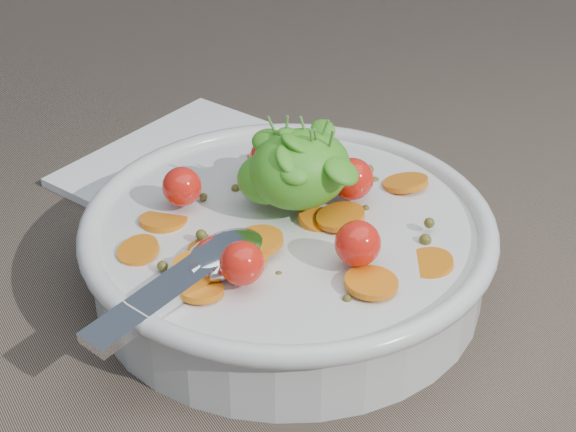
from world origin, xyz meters
TOP-DOWN VIEW (x-y plane):
  - ground at (0.00, 0.00)m, footprint 6.00×6.00m
  - bowl at (0.01, 0.03)m, footprint 0.27×0.25m
  - napkin at (0.03, 0.19)m, footprint 0.22×0.21m

SIDE VIEW (x-z plane):
  - ground at x=0.00m, z-range 0.00..0.00m
  - napkin at x=0.03m, z-range 0.00..0.01m
  - bowl at x=0.01m, z-range -0.02..0.08m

